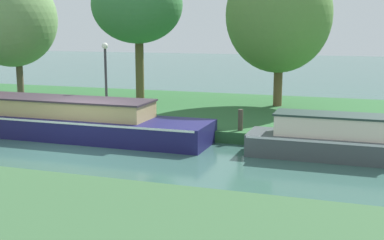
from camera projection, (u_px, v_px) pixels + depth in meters
The scene contains 9 objects.
ground_plane at pixel (80, 147), 16.70m from camera, with size 120.00×120.00×0.00m, color #355C53.
riverbank_far at pixel (160, 109), 23.18m from camera, with size 72.00×10.00×0.40m, color #2A5C2F.
slate_barge at pixel (340, 140), 15.11m from camera, with size 5.65×1.55×1.35m.
navy_narrowboat at pixel (58, 118), 18.20m from camera, with size 10.62×2.20×2.09m.
willow_tree_left at pixel (11, 20), 23.84m from camera, with size 4.25×4.42×6.12m.
willow_tree_centre at pixel (137, 5), 23.51m from camera, with size 4.31×4.10×6.35m.
willow_tree_right at pixel (279, 15), 21.80m from camera, with size 4.59×4.79×6.54m.
lamp_post at pixel (106, 71), 19.64m from camera, with size 0.24×0.24×2.92m.
mooring_post_near at pixel (240, 120), 17.30m from camera, with size 0.17×0.17×0.73m, color #423C31.
Camera 1 is at (8.79, -14.19, 3.89)m, focal length 47.10 mm.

